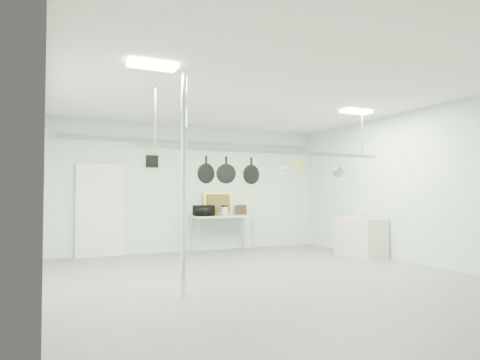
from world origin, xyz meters
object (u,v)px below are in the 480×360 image
fruit_bowl (366,216)px  skillet_mid (226,170)px  chrome_pole (184,183)px  pot_rack (271,150)px  coffee_canister (225,211)px  skillet_right (251,171)px  prep_table (222,218)px  skillet_left (206,169)px  side_cabinet (360,237)px  microwave (204,211)px

fruit_bowl → skillet_mid: (-3.82, -0.90, 0.91)m
chrome_pole → pot_rack: size_ratio=0.67×
coffee_canister → skillet_mid: bearing=-112.2°
chrome_pole → skillet_right: bearing=30.8°
chrome_pole → prep_table: (2.30, 4.20, -0.77)m
skillet_left → skillet_right: bearing=-13.4°
skillet_mid → chrome_pole: bearing=-109.1°
side_cabinet → microwave: (-3.07, 2.11, 0.59)m
prep_table → side_cabinet: prep_table is taller
chrome_pole → coffee_canister: chrome_pole is taller
pot_rack → skillet_mid: size_ratio=10.62×
skillet_right → fruit_bowl: bearing=5.8°
skillet_left → prep_table: bearing=50.3°
microwave → coffee_canister: microwave is taller
skillet_mid → skillet_left: bearing=-150.2°
prep_table → coffee_canister: size_ratio=7.38×
coffee_canister → skillet_mid: (-1.34, -3.29, 0.85)m
fruit_bowl → skillet_left: 4.38m
skillet_mid → side_cabinet: bearing=45.8°
prep_table → pot_rack: 3.61m
side_cabinet → fruit_bowl: size_ratio=3.33×
prep_table → side_cabinet: bearing=-40.8°
coffee_canister → fruit_bowl: bearing=-44.0°
microwave → coffee_canister: bearing=-173.2°
pot_rack → skillet_left: 1.29m
pot_rack → fruit_bowl: size_ratio=13.32×
chrome_pole → skillet_left: bearing=53.6°
chrome_pole → prep_table: bearing=61.3°
microwave → prep_table: bearing=-171.3°
coffee_canister → skillet_right: size_ratio=0.46×
chrome_pole → skillet_mid: size_ratio=7.08×
skillet_left → skillet_right: 0.85m
prep_table → microwave: size_ratio=3.33×
prep_table → pot_rack: size_ratio=0.33×
microwave → fruit_bowl: microwave is taller
microwave → side_cabinet: bearing=144.2°
microwave → skillet_right: skillet_right is taller
coffee_canister → skillet_mid: skillet_mid is taller
prep_table → skillet_mid: (-1.27, -3.30, 1.03)m
coffee_canister → side_cabinet: bearing=-41.5°
chrome_pole → skillet_right: 1.78m
chrome_pole → microwave: 4.51m
pot_rack → skillet_mid: (-0.87, 0.00, -0.37)m
coffee_canister → fruit_bowl: (2.48, -2.39, -0.07)m
skillet_left → skillet_right: same height
chrome_pole → fruit_bowl: chrome_pole is taller
coffee_canister → skillet_left: bearing=-117.4°
chrome_pole → skillet_left: chrome_pole is taller
skillet_mid → skillet_right: same height
skillet_left → skillet_right: (0.85, 0.00, -0.01)m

